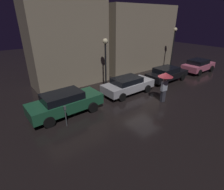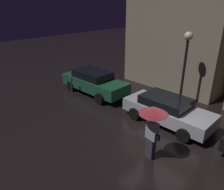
% 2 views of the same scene
% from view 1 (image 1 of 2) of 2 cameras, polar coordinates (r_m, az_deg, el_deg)
% --- Properties ---
extents(ground_plane, '(60.00, 60.00, 0.00)m').
position_cam_1_polar(ground_plane, '(13.85, 10.96, -0.83)').
color(ground_plane, black).
extents(building_facade_left, '(6.64, 3.00, 7.18)m').
position_cam_1_polar(building_facade_left, '(16.19, -14.21, 15.85)').
color(building_facade_left, gray).
rests_on(building_facade_left, ground).
extents(building_facade_right, '(9.00, 3.00, 6.90)m').
position_cam_1_polar(building_facade_right, '(21.10, 8.71, 17.73)').
color(building_facade_right, gray).
rests_on(building_facade_right, ground).
extents(parked_car_green, '(4.71, 1.96, 1.49)m').
position_cam_1_polar(parked_car_green, '(11.46, -14.99, -2.37)').
color(parked_car_green, '#1E5638').
rests_on(parked_car_green, ground).
extents(parked_car_silver, '(4.39, 1.96, 1.35)m').
position_cam_1_polar(parked_car_silver, '(14.21, 5.21, 3.36)').
color(parked_car_silver, '#B7B7BF').
rests_on(parked_car_silver, ground).
extents(parked_car_black, '(4.38, 1.99, 1.35)m').
position_cam_1_polar(parked_car_black, '(17.78, 17.42, 6.68)').
color(parked_car_black, black).
rests_on(parked_car_black, ground).
extents(parked_car_pink, '(4.21, 2.03, 1.41)m').
position_cam_1_polar(parked_car_pink, '(22.10, 26.34, 8.69)').
color(parked_car_pink, '#DB6684').
rests_on(parked_car_pink, ground).
extents(pedestrian_with_umbrella, '(1.06, 1.06, 2.22)m').
position_cam_1_polar(pedestrian_with_umbrella, '(12.90, 16.95, 4.85)').
color(pedestrian_with_umbrella, '#383842').
rests_on(pedestrian_with_umbrella, ground).
extents(parking_meter, '(0.12, 0.10, 1.28)m').
position_cam_1_polar(parking_meter, '(10.17, -14.97, -6.01)').
color(parking_meter, '#4C5154').
rests_on(parking_meter, ground).
extents(street_lamp_near, '(0.45, 0.45, 4.16)m').
position_cam_1_polar(street_lamp_near, '(14.98, -2.16, 13.65)').
color(street_lamp_near, black).
rests_on(street_lamp_near, ground).
extents(street_lamp_far, '(0.40, 0.40, 4.68)m').
position_cam_1_polar(street_lamp_far, '(21.29, 19.47, 15.90)').
color(street_lamp_far, black).
rests_on(street_lamp_far, ground).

